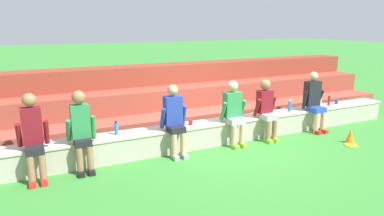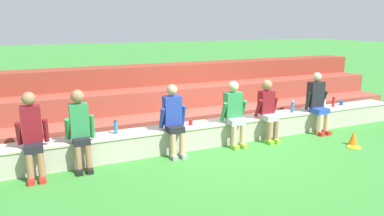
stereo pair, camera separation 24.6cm
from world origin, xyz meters
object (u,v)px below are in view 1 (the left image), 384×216
at_px(person_left_of_center, 81,129).
at_px(person_far_right, 267,108).
at_px(frisbee, 351,145).
at_px(person_rightmost_edge, 314,100).
at_px(person_right_of_center, 234,111).
at_px(water_bottle_mid_right, 320,102).
at_px(plastic_cup_right_end, 337,102).
at_px(water_bottle_near_left, 329,101).
at_px(water_bottle_near_right, 290,106).
at_px(plastic_cup_left_end, 191,122).
at_px(water_bottle_mid_left, 116,128).
at_px(sports_cone, 350,136).
at_px(person_far_left, 33,135).
at_px(person_center, 174,119).

bearing_deg(person_left_of_center, person_far_right, -0.03).
height_order(person_far_right, frisbee, person_far_right).
xyz_separation_m(person_rightmost_edge, frisbee, (-0.05, -1.16, -0.72)).
height_order(person_right_of_center, water_bottle_mid_right, person_right_of_center).
bearing_deg(water_bottle_mid_right, plastic_cup_right_end, 3.31).
bearing_deg(person_rightmost_edge, water_bottle_near_left, 17.26).
xyz_separation_m(person_right_of_center, frisbee, (2.17, -1.15, -0.71)).
bearing_deg(person_right_of_center, water_bottle_near_right, 6.79).
xyz_separation_m(water_bottle_near_right, plastic_cup_left_end, (-2.54, 0.02, -0.08)).
distance_m(water_bottle_near_right, plastic_cup_left_end, 2.55).
xyz_separation_m(water_bottle_mid_right, water_bottle_near_right, (-1.01, -0.05, 0.02)).
height_order(water_bottle_near_right, water_bottle_mid_left, water_bottle_near_right).
bearing_deg(water_bottle_near_right, plastic_cup_left_end, 179.58).
relative_size(person_left_of_center, person_far_right, 1.06).
height_order(water_bottle_mid_right, sports_cone, water_bottle_mid_right).
bearing_deg(person_far_left, water_bottle_mid_right, 2.18).
bearing_deg(person_left_of_center, water_bottle_mid_right, 2.67).
relative_size(water_bottle_mid_left, frisbee, 0.95).
height_order(person_right_of_center, water_bottle_near_left, person_right_of_center).
xyz_separation_m(person_left_of_center, sports_cone, (5.32, -1.00, -0.59)).
bearing_deg(person_center, person_rightmost_edge, 0.24).
xyz_separation_m(water_bottle_mid_left, sports_cone, (4.67, -1.27, -0.45)).
height_order(person_left_of_center, person_right_of_center, person_left_of_center).
relative_size(person_right_of_center, frisbee, 4.99).
relative_size(person_left_of_center, person_rightmost_edge, 1.01).
distance_m(person_center, plastic_cup_right_end, 4.62).
bearing_deg(frisbee, person_rightmost_edge, 87.68).
distance_m(person_rightmost_edge, water_bottle_mid_left, 4.62).
xyz_separation_m(person_left_of_center, plastic_cup_left_end, (2.15, 0.24, -0.22)).
distance_m(water_bottle_mid_right, water_bottle_near_left, 0.29).
xyz_separation_m(person_far_left, person_far_right, (4.59, -0.02, -0.04)).
xyz_separation_m(water_bottle_near_right, frisbee, (0.52, -1.35, -0.60)).
xyz_separation_m(person_far_left, sports_cone, (6.06, -1.02, -0.59)).
distance_m(water_bottle_near_left, sports_cone, 1.49).
bearing_deg(person_center, sports_cone, -15.68).
distance_m(person_right_of_center, sports_cone, 2.56).
bearing_deg(water_bottle_mid_left, water_bottle_mid_right, -0.08).
bearing_deg(water_bottle_mid_right, sports_cone, -106.77).
distance_m(person_far_left, water_bottle_mid_right, 6.45).
distance_m(person_center, water_bottle_near_left, 4.30).
bearing_deg(water_bottle_near_left, water_bottle_mid_right, 179.09).
height_order(water_bottle_mid_right, plastic_cup_left_end, water_bottle_mid_right).
height_order(water_bottle_near_right, plastic_cup_left_end, water_bottle_near_right).
height_order(person_far_right, water_bottle_mid_right, person_far_right).
height_order(person_left_of_center, plastic_cup_left_end, person_left_of_center).
height_order(person_far_left, water_bottle_near_left, person_far_left).
bearing_deg(water_bottle_near_right, water_bottle_near_left, 1.98).
height_order(water_bottle_mid_right, plastic_cup_right_end, water_bottle_mid_right).
bearing_deg(person_rightmost_edge, water_bottle_mid_left, 177.02).
bearing_deg(person_right_of_center, person_left_of_center, -179.63).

